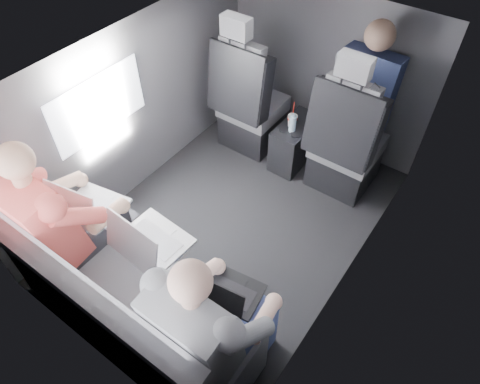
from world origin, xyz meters
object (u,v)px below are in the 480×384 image
Objects in this scene: soda_cup at (292,121)px; passenger_rear_left at (65,218)px; front_seat_left at (249,108)px; front_seat_right at (345,148)px; rear_bench at (126,305)px; passenger_rear_right at (213,322)px; laptop_silver at (148,240)px; laptop_white at (87,205)px; laptop_black at (224,293)px; center_console at (295,143)px; passenger_front_right at (366,92)px; water_bottle at (293,123)px.

soda_cup is 1.87m from passenger_rear_left.
front_seat_left is 0.90m from front_seat_right.
passenger_rear_right reaches higher than rear_bench.
rear_bench is 3.93× the size of laptop_silver.
laptop_black is at bearing 0.55° from laptop_white.
soda_cup is at bearing -1.77° from front_seat_left.
front_seat_right is 2.64× the size of center_console.
soda_cup is 0.27× the size of passenger_front_right.
passenger_rear_left is 1.10m from passenger_rear_right.
front_seat_right reaches higher than rear_bench.
front_seat_left is 1.68m from laptop_white.
laptop_black reaches higher than center_console.
soda_cup is 0.19× the size of passenger_rear_right.
water_bottle is at bearing 108.35° from laptop_black.
laptop_silver is at bearing -90.83° from water_bottle.
front_seat_right is 0.44m from passenger_front_right.
soda_cup is 1.72m from laptop_white.
laptop_silver is at bearing 2.84° from laptop_white.
front_seat_left is 2.64× the size of center_console.
front_seat_right is at bearing 94.37° from passenger_rear_right.
front_seat_left is 7.72× the size of water_bottle.
passenger_front_right reaches higher than passenger_rear_right.
front_seat_left is at bearing -174.93° from center_console.
water_bottle is 0.13× the size of passenger_rear_right.
passenger_rear_right reaches higher than laptop_black.
passenger_rear_left reaches higher than front_seat_left.
laptop_black reaches higher than soda_cup.
laptop_black is 1.06m from passenger_rear_left.
water_bottle reaches higher than center_console.
rear_bench reaches higher than laptop_silver.
front_seat_left is 1.43× the size of passenger_front_right.
center_console is 1.21× the size of laptop_white.
laptop_black is 0.29× the size of passenger_rear_right.
passenger_front_right is at bearing 27.18° from center_console.
passenger_rear_left is at bearing -160.70° from laptop_silver.
rear_bench is at bearing -76.69° from front_seat_left.
front_seat_left reaches higher than laptop_silver.
soda_cup is at bearing 108.71° from passenger_rear_right.
passenger_front_right is (0.42, 0.22, 0.56)m from center_console.
passenger_front_right is (0.92, 1.92, 0.12)m from laptop_white.
front_seat_left is at bearing 172.73° from water_bottle.
passenger_rear_right is (0.59, 0.09, 0.33)m from rear_bench.
passenger_front_right reaches higher than center_console.
soda_cup reaches higher than water_bottle.
passenger_rear_right is at bearing -72.34° from center_console.
water_bottle is 0.41× the size of laptop_white.
center_console is 0.37× the size of passenger_rear_left.
laptop_black is (0.55, -0.01, -0.01)m from laptop_silver.
passenger_rear_left is at bearing -105.38° from center_console.
passenger_rear_left is (-0.01, -0.15, 0.01)m from laptop_white.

